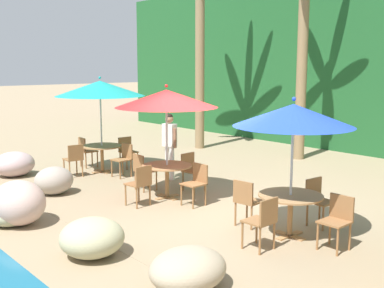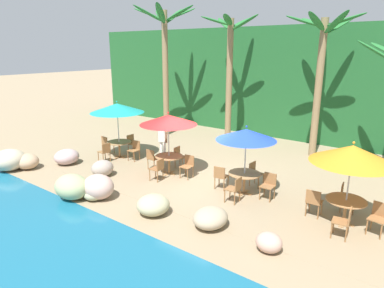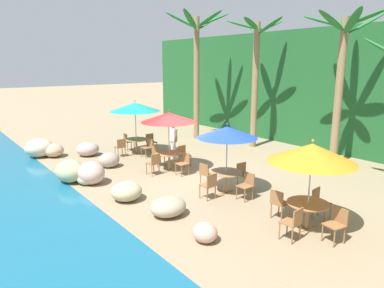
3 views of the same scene
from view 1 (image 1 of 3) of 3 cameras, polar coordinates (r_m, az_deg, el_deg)
name	(u,v)px [view 1 (image 1 of 3)]	position (r m, az deg, el deg)	size (l,w,h in m)	color
ground_plane	(213,211)	(9.93, 2.49, -7.81)	(120.00, 120.00, 0.00)	#937F60
terrace_deck	(213,210)	(9.93, 2.49, -7.79)	(18.00, 5.20, 0.01)	#937F60
rock_seawall	(28,208)	(9.25, -18.70, -7.17)	(15.74, 3.21, 0.93)	#BA9A9B
umbrella_teal	(100,88)	(13.29, -10.72, 6.41)	(2.39, 2.39, 2.61)	silver
dining_table_teal	(102,150)	(13.48, -10.51, -0.70)	(1.10, 1.10, 0.74)	#A37547
chair_teal_seaward	(124,157)	(12.87, -7.98, -1.56)	(0.45, 0.46, 0.87)	olive
chair_teal_inland	(127,150)	(13.99, -7.63, -0.68)	(0.44, 0.43, 0.87)	olive
chair_teal_left	(86,150)	(14.21, -12.34, -0.66)	(0.45, 0.46, 0.87)	olive
chair_teal_right	(74,158)	(13.05, -13.63, -1.58)	(0.45, 0.44, 0.87)	olive
umbrella_red	(166,99)	(10.50, -3.01, 5.34)	(2.23, 2.23, 2.51)	silver
dining_table_red	(167,171)	(10.73, -2.94, -3.13)	(1.10, 1.10, 0.74)	#A37547
chair_red_seaward	(197,181)	(10.19, 0.54, -4.37)	(0.44, 0.44, 0.87)	olive
chair_red_inland	(191,169)	(11.39, -0.12, -2.90)	(0.46, 0.46, 0.87)	olive
chair_red_left	(142,169)	(11.38, -5.83, -2.96)	(0.43, 0.44, 0.87)	olive
chair_red_right	(140,182)	(10.13, -6.07, -4.50)	(0.47, 0.46, 0.87)	olive
umbrella_blue	(293,115)	(8.21, 11.80, 3.31)	(2.01, 2.01, 2.40)	silver
dining_table_blue	(290,202)	(8.49, 11.46, -6.66)	(1.10, 1.10, 0.74)	#A37547
chair_blue_seaward	(338,218)	(8.15, 16.69, -8.31)	(0.43, 0.44, 0.87)	olive
chair_blue_inland	(318,198)	(9.21, 14.54, -6.17)	(0.45, 0.45, 0.87)	olive
chair_blue_left	(246,199)	(8.89, 6.40, -6.48)	(0.47, 0.48, 0.87)	olive
chair_blue_right	(263,220)	(7.82, 8.33, -8.76)	(0.45, 0.44, 0.87)	olive
palm_tree_nearest	(200,8)	(17.07, 0.97, 15.67)	(3.52, 3.43, 7.04)	olive
palm_tree_second	(303,23)	(15.38, 12.93, 13.68)	(2.85, 3.01, 6.45)	olive
waiter_in_white	(169,142)	(12.36, -2.65, 0.29)	(0.52, 0.27, 1.70)	white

